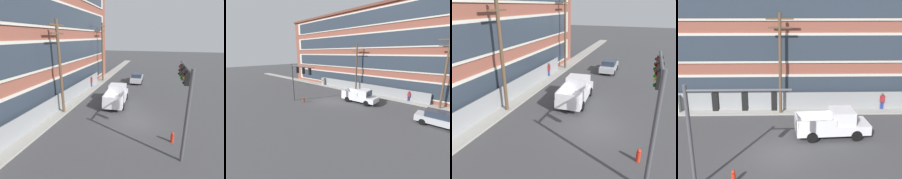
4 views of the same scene
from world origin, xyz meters
TOP-DOWN VIEW (x-y plane):
  - ground_plane at (0.00, 0.00)m, footprint 160.00×160.00m
  - sidewalk_building_side at (0.00, 7.57)m, footprint 80.00×1.63m
  - brick_mill_building at (-1.18, 13.22)m, footprint 40.01×10.28m
  - chain_link_fence at (1.11, 7.86)m, footprint 22.30×0.06m
  - traffic_signal_mast at (-2.80, -3.45)m, footprint 5.24×0.43m
  - pickup_truck_white at (3.95, 2.62)m, footprint 5.53×2.37m
  - utility_pole_near_corner at (-0.02, 7.10)m, footprint 2.29×0.26m
  - pedestrian_near_cabinet at (9.32, 7.75)m, footprint 0.42×0.28m
  - fire_hydrant at (-2.52, -3.04)m, footprint 0.24×0.24m

SIDE VIEW (x-z plane):
  - ground_plane at x=0.00m, z-range 0.00..0.00m
  - sidewalk_building_side at x=0.00m, z-range 0.00..0.16m
  - fire_hydrant at x=-2.52m, z-range -0.01..0.77m
  - chain_link_fence at x=1.11m, z-range 0.02..1.83m
  - pickup_truck_white at x=3.95m, z-range -0.07..2.01m
  - pedestrian_near_cabinet at x=9.32m, z-range 0.13..1.82m
  - traffic_signal_mast at x=-2.80m, z-range 1.32..7.08m
  - utility_pole_near_corner at x=-0.02m, z-range 0.44..9.26m
  - brick_mill_building at x=-1.18m, z-range 0.01..15.22m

